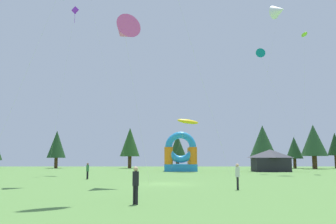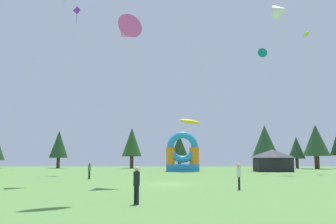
{
  "view_description": "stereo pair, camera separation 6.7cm",
  "coord_description": "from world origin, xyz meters",
  "px_view_note": "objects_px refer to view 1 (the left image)",
  "views": [
    {
      "loc": [
        0.23,
        -30.47,
        2.21
      ],
      "look_at": [
        0.0,
        15.91,
        8.19
      ],
      "focal_mm": 37.93,
      "sensor_mm": 36.0,
      "label": 1
    },
    {
      "loc": [
        0.3,
        -30.47,
        2.21
      ],
      "look_at": [
        0.0,
        15.91,
        8.19
      ],
      "focal_mm": 37.93,
      "sensor_mm": 36.0,
      "label": 2
    }
  ],
  "objects_px": {
    "kite_pink_delta": "(126,31)",
    "kite_yellow_parafoil": "(190,122)",
    "kite_purple_diamond": "(76,14)",
    "festival_tent": "(272,160)",
    "person_left_edge": "(89,170)",
    "kite_teal_delta": "(262,54)",
    "inflatable_red_slide": "(182,157)",
    "kite_white_delta": "(281,10)",
    "kite_lime_parafoil": "(306,35)",
    "person_near_camera": "(137,182)",
    "person_far_side": "(239,174)"
  },
  "relations": [
    {
      "from": "person_near_camera",
      "to": "person_far_side",
      "type": "distance_m",
      "value": 10.07
    },
    {
      "from": "kite_teal_delta",
      "to": "kite_purple_diamond",
      "type": "xyz_separation_m",
      "value": [
        -27.4,
        -5.98,
        4.06
      ]
    },
    {
      "from": "kite_lime_parafoil",
      "to": "kite_purple_diamond",
      "type": "distance_m",
      "value": 34.51
    },
    {
      "from": "kite_yellow_parafoil",
      "to": "person_far_side",
      "type": "height_order",
      "value": "kite_yellow_parafoil"
    },
    {
      "from": "kite_white_delta",
      "to": "festival_tent",
      "type": "height_order",
      "value": "kite_white_delta"
    },
    {
      "from": "kite_white_delta",
      "to": "kite_teal_delta",
      "type": "xyz_separation_m",
      "value": [
        -2.25,
        3.0,
        -5.81
      ]
    },
    {
      "from": "kite_white_delta",
      "to": "kite_lime_parafoil",
      "type": "height_order",
      "value": "kite_white_delta"
    },
    {
      "from": "kite_lime_parafoil",
      "to": "person_left_edge",
      "type": "xyz_separation_m",
      "value": [
        -29.29,
        -15.38,
        -19.97
      ]
    },
    {
      "from": "kite_pink_delta",
      "to": "kite_yellow_parafoil",
      "type": "xyz_separation_m",
      "value": [
        6.96,
        26.48,
        -5.21
      ]
    },
    {
      "from": "kite_purple_diamond",
      "to": "person_far_side",
      "type": "bearing_deg",
      "value": -51.28
    },
    {
      "from": "kite_pink_delta",
      "to": "kite_purple_diamond",
      "type": "xyz_separation_m",
      "value": [
        -9.34,
        17.85,
        9.08
      ]
    },
    {
      "from": "kite_yellow_parafoil",
      "to": "inflatable_red_slide",
      "type": "xyz_separation_m",
      "value": [
        -1.09,
        2.8,
        -5.64
      ]
    },
    {
      "from": "person_left_edge",
      "to": "kite_teal_delta",
      "type": "bearing_deg",
      "value": 143.68
    },
    {
      "from": "kite_teal_delta",
      "to": "inflatable_red_slide",
      "type": "bearing_deg",
      "value": 155.92
    },
    {
      "from": "kite_purple_diamond",
      "to": "kite_pink_delta",
      "type": "bearing_deg",
      "value": -62.37
    },
    {
      "from": "kite_yellow_parafoil",
      "to": "person_left_edge",
      "type": "distance_m",
      "value": 23.23
    },
    {
      "from": "kite_white_delta",
      "to": "kite_purple_diamond",
      "type": "height_order",
      "value": "kite_white_delta"
    },
    {
      "from": "kite_teal_delta",
      "to": "person_near_camera",
      "type": "relative_size",
      "value": 10.57
    },
    {
      "from": "kite_pink_delta",
      "to": "person_left_edge",
      "type": "distance_m",
      "value": 14.97
    },
    {
      "from": "person_near_camera",
      "to": "kite_yellow_parafoil",
      "type": "bearing_deg",
      "value": 123.57
    },
    {
      "from": "kite_white_delta",
      "to": "person_left_edge",
      "type": "distance_m",
      "value": 36.35
    },
    {
      "from": "kite_yellow_parafoil",
      "to": "inflatable_red_slide",
      "type": "distance_m",
      "value": 6.39
    },
    {
      "from": "kite_teal_delta",
      "to": "kite_lime_parafoil",
      "type": "bearing_deg",
      "value": -8.03
    },
    {
      "from": "kite_yellow_parafoil",
      "to": "person_near_camera",
      "type": "distance_m",
      "value": 39.73
    },
    {
      "from": "kite_white_delta",
      "to": "festival_tent",
      "type": "distance_m",
      "value": 23.26
    },
    {
      "from": "person_far_side",
      "to": "inflatable_red_slide",
      "type": "bearing_deg",
      "value": 23.98
    },
    {
      "from": "person_near_camera",
      "to": "festival_tent",
      "type": "distance_m",
      "value": 44.05
    },
    {
      "from": "person_far_side",
      "to": "festival_tent",
      "type": "relative_size",
      "value": 0.33
    },
    {
      "from": "kite_white_delta",
      "to": "kite_pink_delta",
      "type": "bearing_deg",
      "value": -134.28
    },
    {
      "from": "festival_tent",
      "to": "kite_pink_delta",
      "type": "bearing_deg",
      "value": -126.08
    },
    {
      "from": "kite_pink_delta",
      "to": "person_far_side",
      "type": "bearing_deg",
      "value": -27.93
    },
    {
      "from": "kite_pink_delta",
      "to": "person_left_edge",
      "type": "height_order",
      "value": "kite_pink_delta"
    },
    {
      "from": "kite_teal_delta",
      "to": "kite_purple_diamond",
      "type": "bearing_deg",
      "value": -167.7
    },
    {
      "from": "person_far_side",
      "to": "person_left_edge",
      "type": "relative_size",
      "value": 1.08
    },
    {
      "from": "kite_purple_diamond",
      "to": "person_near_camera",
      "type": "xyz_separation_m",
      "value": [
        11.6,
        -30.22,
        -21.13
      ]
    },
    {
      "from": "inflatable_red_slide",
      "to": "kite_white_delta",
      "type": "bearing_deg",
      "value": -30.33
    },
    {
      "from": "inflatable_red_slide",
      "to": "kite_yellow_parafoil",
      "type": "bearing_deg",
      "value": -68.65
    },
    {
      "from": "kite_yellow_parafoil",
      "to": "festival_tent",
      "type": "distance_m",
      "value": 14.72
    },
    {
      "from": "kite_white_delta",
      "to": "person_near_camera",
      "type": "distance_m",
      "value": 44.18
    },
    {
      "from": "person_near_camera",
      "to": "person_left_edge",
      "type": "height_order",
      "value": "person_near_camera"
    },
    {
      "from": "kite_teal_delta",
      "to": "festival_tent",
      "type": "relative_size",
      "value": 3.47
    },
    {
      "from": "person_far_side",
      "to": "festival_tent",
      "type": "bearing_deg",
      "value": -0.44
    },
    {
      "from": "kite_purple_diamond",
      "to": "festival_tent",
      "type": "xyz_separation_m",
      "value": [
        29.61,
        9.97,
        -20.44
      ]
    },
    {
      "from": "inflatable_red_slide",
      "to": "festival_tent",
      "type": "xyz_separation_m",
      "value": [
        14.4,
        -1.46,
        -0.51
      ]
    },
    {
      "from": "kite_purple_diamond",
      "to": "person_near_camera",
      "type": "distance_m",
      "value": 38.66
    },
    {
      "from": "kite_teal_delta",
      "to": "kite_yellow_parafoil",
      "type": "xyz_separation_m",
      "value": [
        -11.1,
        2.65,
        -10.22
      ]
    },
    {
      "from": "kite_lime_parafoil",
      "to": "festival_tent",
      "type": "relative_size",
      "value": 3.91
    },
    {
      "from": "kite_lime_parafoil",
      "to": "person_near_camera",
      "type": "distance_m",
      "value": 46.32
    },
    {
      "from": "person_left_edge",
      "to": "person_far_side",
      "type": "bearing_deg",
      "value": 65.25
    },
    {
      "from": "kite_teal_delta",
      "to": "kite_pink_delta",
      "type": "bearing_deg",
      "value": -127.16
    }
  ]
}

